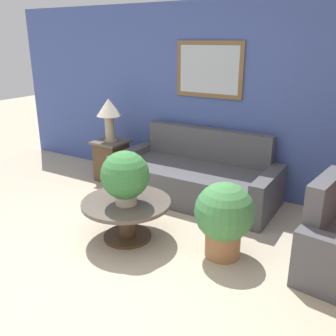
% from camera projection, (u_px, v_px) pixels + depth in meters
% --- Properties ---
extents(ground_plane, '(20.00, 20.00, 0.00)m').
position_uv_depth(ground_plane, '(94.00, 275.00, 3.53)').
color(ground_plane, '#BCAD93').
extents(wall_back, '(7.55, 0.09, 2.60)m').
position_uv_depth(wall_back, '(217.00, 99.00, 5.24)').
color(wall_back, '#42569E').
rests_on(wall_back, ground_plane).
extents(couch_main, '(2.24, 0.99, 0.92)m').
position_uv_depth(couch_main, '(195.00, 178.00, 5.16)').
color(couch_main, '#4C4C51').
rests_on(couch_main, ground_plane).
extents(coffee_table, '(0.97, 0.97, 0.44)m').
position_uv_depth(coffee_table, '(127.00, 211.00, 4.10)').
color(coffee_table, '#4C3823').
rests_on(coffee_table, ground_plane).
extents(side_table, '(0.47, 0.47, 0.63)m').
position_uv_depth(side_table, '(111.00, 160.00, 5.82)').
color(side_table, '#4C3823').
rests_on(side_table, ground_plane).
extents(table_lamp, '(0.37, 0.37, 0.65)m').
position_uv_depth(table_lamp, '(109.00, 111.00, 5.57)').
color(table_lamp, tan).
rests_on(table_lamp, side_table).
extents(potted_plant_on_table, '(0.51, 0.51, 0.58)m').
position_uv_depth(potted_plant_on_table, '(125.00, 176.00, 3.89)').
color(potted_plant_on_table, beige).
rests_on(potted_plant_on_table, coffee_table).
extents(potted_plant_floor, '(0.60, 0.60, 0.79)m').
position_uv_depth(potted_plant_floor, '(224.00, 216.00, 3.71)').
color(potted_plant_floor, '#9E6B42').
rests_on(potted_plant_floor, ground_plane).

